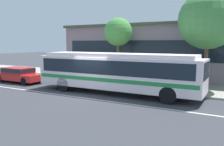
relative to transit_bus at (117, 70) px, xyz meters
name	(u,v)px	position (x,y,z in m)	size (l,w,h in m)	color
ground_plane	(89,95)	(-1.30, -1.38, -1.59)	(120.00, 120.00, 0.00)	#37393F
sidewalk_slab	(132,81)	(-1.30, 5.35, -1.53)	(60.00, 8.00, 0.12)	#A19C8C
lane_stripe_center	(82,98)	(-1.30, -2.18, -1.59)	(56.00, 0.16, 0.01)	silver
transit_bus	(117,70)	(0.00, 0.00, 0.00)	(11.42, 2.67, 2.73)	white
sedan_behind_bus	(19,74)	(-9.67, 0.04, -0.87)	(4.57, 1.92, 1.29)	red
pedestrian_waiting_near_sign	(100,72)	(-2.55, 2.00, -0.47)	(0.48, 0.48, 1.72)	navy
pedestrian_walking_along_curb	(102,72)	(-2.37, 1.98, -0.50)	(0.46, 0.46, 1.67)	#392C38
pedestrian_standing_by_tree	(192,76)	(4.30, 3.33, -0.50)	(0.48, 0.48, 1.67)	#68684C
street_tree_near_stop	(118,32)	(-2.33, 4.61, 2.74)	(2.46, 2.46, 5.49)	brown
street_tree_mid_block	(208,20)	(5.05, 4.20, 3.43)	(4.13, 4.13, 6.98)	brown
station_building	(174,51)	(0.98, 10.65, 1.03)	(21.28, 9.30, 5.24)	gray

